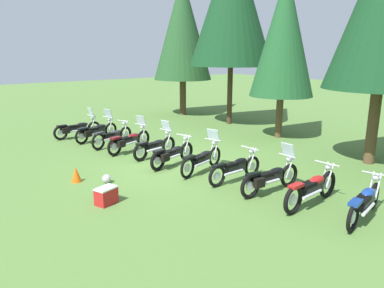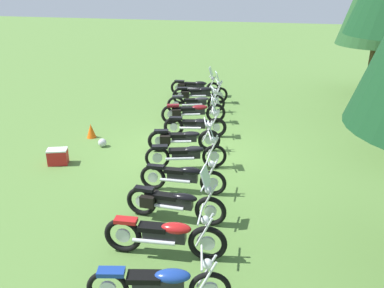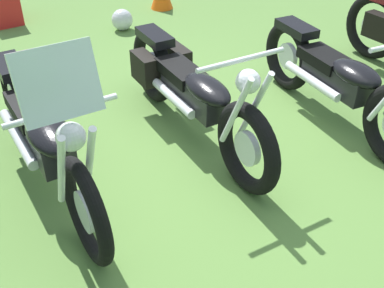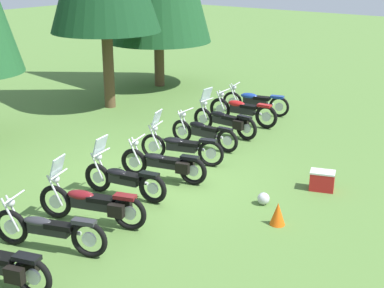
{
  "view_description": "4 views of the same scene",
  "coord_description": "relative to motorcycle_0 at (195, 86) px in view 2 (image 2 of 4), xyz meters",
  "views": [
    {
      "loc": [
        10.46,
        -7.19,
        3.96
      ],
      "look_at": [
        0.51,
        0.29,
        0.82
      ],
      "focal_mm": 34.45,
      "sensor_mm": 36.0,
      "label": 1
    },
    {
      "loc": [
        11.36,
        2.83,
        5.08
      ],
      "look_at": [
        1.35,
        0.41,
        0.84
      ],
      "focal_mm": 38.1,
      "sensor_mm": 36.0,
      "label": 2
    },
    {
      "loc": [
        0.85,
        3.2,
        2.33
      ],
      "look_at": [
        0.23,
        0.74,
        0.57
      ],
      "focal_mm": 44.71,
      "sensor_mm": 36.0,
      "label": 3
    },
    {
      "loc": [
        -9.52,
        -8.25,
        5.24
      ],
      "look_at": [
        0.82,
        -0.43,
        0.75
      ],
      "focal_mm": 51.65,
      "sensor_mm": 36.0,
      "label": 4
    }
  ],
  "objects": [
    {
      "name": "motorcycle_10",
      "position": [
        12.74,
        2.4,
        0.01
      ],
      "size": [
        0.78,
        2.34,
        1.0
      ],
      "rotation": [
        0.0,
        0.0,
        1.79
      ],
      "color": "black",
      "rests_on": "ground_plane"
    },
    {
      "name": "motorcycle_8",
      "position": [
        10.19,
        1.91,
        0.01
      ],
      "size": [
        0.62,
        2.32,
        1.37
      ],
      "rotation": [
        0.0,
        0.0,
        1.55
      ],
      "color": "black",
      "rests_on": "ground_plane"
    },
    {
      "name": "motorcycle_0",
      "position": [
        0.0,
        0.0,
        0.0
      ],
      "size": [
        0.64,
        2.33,
        1.35
      ],
      "rotation": [
        0.0,
        0.0,
        1.62
      ],
      "color": "black",
      "rests_on": "ground_plane"
    },
    {
      "name": "motorcycle_3",
      "position": [
        3.71,
        0.79,
        0.02
      ],
      "size": [
        1.02,
        2.31,
        1.38
      ],
      "rotation": [
        0.0,
        0.0,
        1.9
      ],
      "color": "black",
      "rests_on": "ground_plane"
    },
    {
      "name": "motorcycle_2",
      "position": [
        2.48,
        0.65,
        -0.01
      ],
      "size": [
        1.0,
        2.23,
        1.01
      ],
      "rotation": [
        0.0,
        0.0,
        1.93
      ],
      "color": "black",
      "rests_on": "ground_plane"
    },
    {
      "name": "motorcycle_9",
      "position": [
        11.46,
        2.11,
        0.03
      ],
      "size": [
        0.72,
        2.43,
        1.03
      ],
      "rotation": [
        0.0,
        0.0,
        1.65
      ],
      "color": "black",
      "rests_on": "ground_plane"
    },
    {
      "name": "motorcycle_4",
      "position": [
        5.05,
        1.22,
        -0.01
      ],
      "size": [
        0.71,
        2.13,
        1.35
      ],
      "rotation": [
        0.0,
        0.0,
        1.77
      ],
      "color": "black",
      "rests_on": "ground_plane"
    },
    {
      "name": "ground_plane",
      "position": [
        6.36,
        1.32,
        -0.45
      ],
      "size": [
        80.0,
        80.0,
        0.0
      ],
      "primitive_type": "plane",
      "color": "#547A38"
    },
    {
      "name": "dropped_helmet",
      "position": [
        6.61,
        -1.51,
        -0.31
      ],
      "size": [
        0.27,
        0.27,
        0.27
      ],
      "primitive_type": "sphere",
      "color": "silver",
      "rests_on": "ground_plane"
    },
    {
      "name": "picnic_cooler",
      "position": [
        8.13,
        -2.19,
        -0.22
      ],
      "size": [
        0.54,
        0.66,
        0.46
      ],
      "color": "red",
      "rests_on": "ground_plane"
    },
    {
      "name": "motorcycle_6",
      "position": [
        7.54,
        1.55,
        0.02
      ],
      "size": [
        0.9,
        2.24,
        1.36
      ],
      "rotation": [
        0.0,
        0.0,
        1.87
      ],
      "color": "black",
      "rests_on": "ground_plane"
    },
    {
      "name": "traffic_cone",
      "position": [
        5.95,
        -2.22,
        -0.21
      ],
      "size": [
        0.32,
        0.32,
        0.48
      ],
      "primitive_type": "cone",
      "color": "#EA590F",
      "rests_on": "ground_plane"
    },
    {
      "name": "motorcycle_5",
      "position": [
        6.36,
        1.1,
        -0.02
      ],
      "size": [
        0.94,
        2.22,
        1.0
      ],
      "rotation": [
        0.0,
        0.0,
        1.84
      ],
      "color": "black",
      "rests_on": "ground_plane"
    },
    {
      "name": "motorcycle_1",
      "position": [
        1.14,
        0.48,
        0.02
      ],
      "size": [
        1.03,
        2.31,
        1.36
      ],
      "rotation": [
        0.0,
        0.0,
        1.88
      ],
      "color": "black",
      "rests_on": "ground_plane"
    },
    {
      "name": "motorcycle_7",
      "position": [
        8.9,
        1.8,
        -0.01
      ],
      "size": [
        0.74,
        2.23,
        0.99
      ],
      "rotation": [
        0.0,
        0.0,
        1.61
      ],
      "color": "black",
      "rests_on": "ground_plane"
    }
  ]
}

